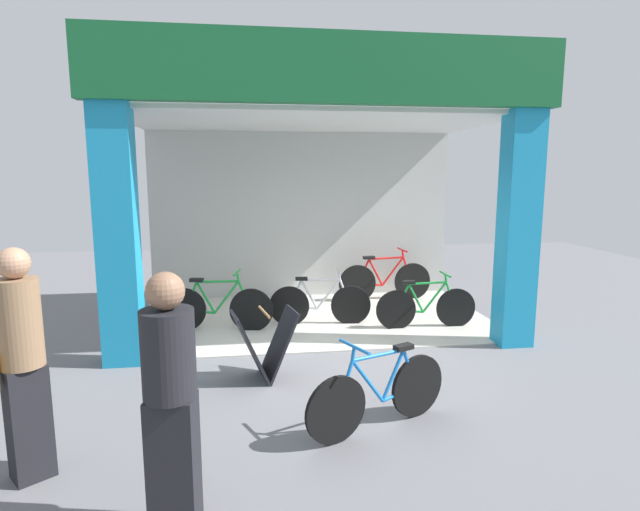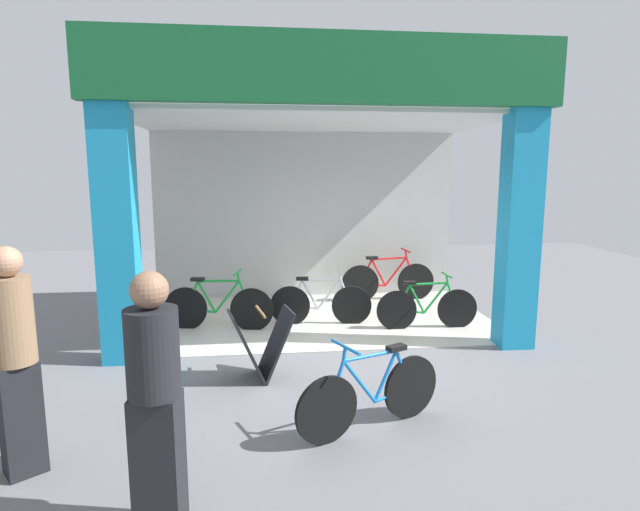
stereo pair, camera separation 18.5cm
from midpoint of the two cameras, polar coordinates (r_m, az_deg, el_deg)
name	(u,v)px [view 2 (the right image)]	position (r m, az deg, el deg)	size (l,w,h in m)	color
ground_plane	(327,353)	(6.70, 1.57, -10.85)	(18.99, 18.99, 0.00)	slate
shop_facade	(314,188)	(7.87, 0.03, 7.62)	(5.69, 3.47, 3.90)	beige
bicycle_inside_0	(218,307)	(7.64, -10.68, -5.66)	(1.61, 0.44, 0.90)	black
bicycle_inside_1	(427,307)	(7.74, 12.58, -5.72)	(1.52, 0.42, 0.84)	black
bicycle_inside_2	(320,303)	(7.76, 0.74, -5.39)	(1.54, 0.42, 0.85)	black
bicycle_inside_3	(388,281)	(9.29, 8.20, -2.82)	(1.72, 0.47, 0.94)	black
bicycle_parked_0	(371,394)	(4.76, 6.95, -15.18)	(1.42, 0.67, 0.84)	black
sandwich_board_sign	(261,344)	(5.82, -5.70, -9.91)	(0.78, 0.61, 0.80)	black
pedestrian_0	(13,360)	(4.46, -30.18, -10.13)	(0.58, 0.52, 1.78)	black
pedestrian_1	(155,398)	(3.48, -16.52, -15.12)	(0.37, 0.37, 1.71)	black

